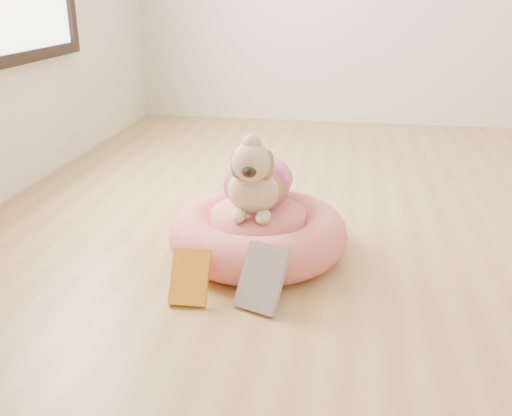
% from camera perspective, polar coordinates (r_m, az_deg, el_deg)
% --- Properties ---
extents(floor, '(4.50, 4.50, 0.00)m').
position_cam_1_polar(floor, '(2.51, 15.74, -3.23)').
color(floor, '#B08749').
rests_on(floor, ground).
extents(pet_bed, '(0.71, 0.71, 0.18)m').
position_cam_1_polar(pet_bed, '(2.28, 0.21, -2.54)').
color(pet_bed, '#E25867').
rests_on(pet_bed, floor).
extents(dog, '(0.33, 0.47, 0.34)m').
position_cam_1_polar(dog, '(2.22, 0.07, 4.07)').
color(dog, brown).
rests_on(dog, pet_bed).
extents(book_yellow, '(0.13, 0.14, 0.17)m').
position_cam_1_polar(book_yellow, '(1.97, -6.63, -6.87)').
color(book_yellow, yellow).
rests_on(book_yellow, floor).
extents(book_white, '(0.19, 0.18, 0.21)m').
position_cam_1_polar(book_white, '(1.91, 0.61, -6.99)').
color(book_white, white).
rests_on(book_white, floor).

